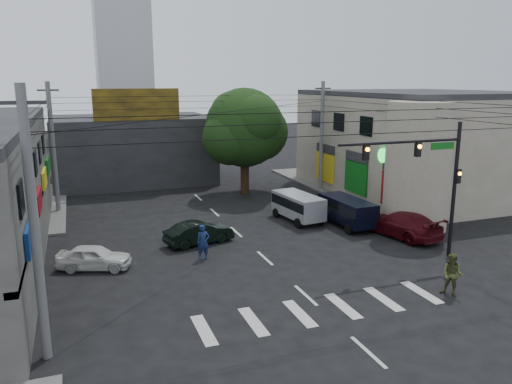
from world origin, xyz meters
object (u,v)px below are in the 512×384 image
traffic_gantry (430,169)px  maroon_sedan (401,224)px  dark_sedan (199,233)px  utility_pole_far_right (322,137)px  navy_van (347,213)px  utility_pole_far_left (53,148)px  utility_pole_near_left (35,228)px  traffic_officer (203,242)px  pedestrian_olive (452,275)px  white_compact (94,257)px  silver_minivan (298,208)px  street_tree (245,128)px

traffic_gantry → maroon_sedan: 5.68m
traffic_gantry → dark_sedan: traffic_gantry is taller
utility_pole_far_right → navy_van: bearing=-108.2°
utility_pole_far_left → navy_van: size_ratio=1.99×
dark_sedan → navy_van: navy_van is taller
utility_pole_near_left → dark_sedan: 13.34m
traffic_officer → pedestrian_olive: (9.09, -8.19, 0.03)m
traffic_gantry → navy_van: bearing=95.7°
utility_pole_near_left → utility_pole_far_right: bearing=44.3°
utility_pole_far_left → white_compact: 13.24m
utility_pole_near_left → pedestrian_olive: 16.90m
traffic_gantry → utility_pole_near_left: utility_pole_near_left is taller
traffic_gantry → maroon_sedan: size_ratio=1.27×
utility_pole_far_right → traffic_officer: 19.17m
utility_pole_far_left → white_compact: utility_pole_far_left is taller
pedestrian_olive → traffic_officer: bearing=-163.8°
traffic_gantry → utility_pole_far_left: bearing=137.1°
silver_minivan → maroon_sedan: bearing=-147.0°
white_compact → pedestrian_olive: 16.98m
traffic_gantry → utility_pole_far_left: (-18.32, 17.00, -0.23)m
white_compact → maroon_sedan: maroon_sedan is taller
traffic_officer → dark_sedan: bearing=82.4°
dark_sedan → maroon_sedan: size_ratio=0.74×
maroon_sedan → silver_minivan: 6.83m
dark_sedan → street_tree: bearing=-44.2°
navy_van → traffic_officer: traffic_officer is taller
traffic_gantry → traffic_officer: size_ratio=3.84×
traffic_gantry → pedestrian_olive: traffic_gantry is taller
utility_pole_near_left → pedestrian_olive: size_ratio=4.76×
utility_pole_far_left → white_compact: bearing=-81.3°
street_tree → utility_pole_near_left: utility_pole_near_left is taller
navy_van → pedestrian_olive: pedestrian_olive is taller
traffic_officer → silver_minivan: bearing=33.8°
traffic_gantry → navy_van: 7.86m
navy_van → pedestrian_olive: bearing=171.3°
white_compact → silver_minivan: bearing=-51.6°
traffic_officer → white_compact: bearing=175.8°
utility_pole_far_left → pedestrian_olive: size_ratio=4.76×
traffic_officer → traffic_gantry: bearing=-18.9°
navy_van → traffic_officer: 10.61m
pedestrian_olive → dark_sedan: bearing=-172.9°
utility_pole_far_right → white_compact: 23.15m
dark_sedan → pedestrian_olive: pedestrian_olive is taller
utility_pole_near_left → navy_van: 20.75m
dark_sedan → traffic_officer: bearing=157.4°
utility_pole_far_left → silver_minivan: bearing=-27.8°
traffic_gantry → white_compact: size_ratio=1.84×
maroon_sedan → utility_pole_far_left: bearing=-46.9°
white_compact → pedestrian_olive: (14.58, -8.70, 0.35)m
silver_minivan → white_compact: bearing=101.5°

